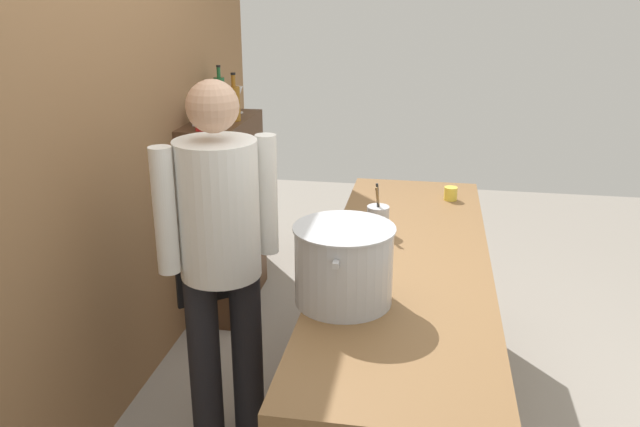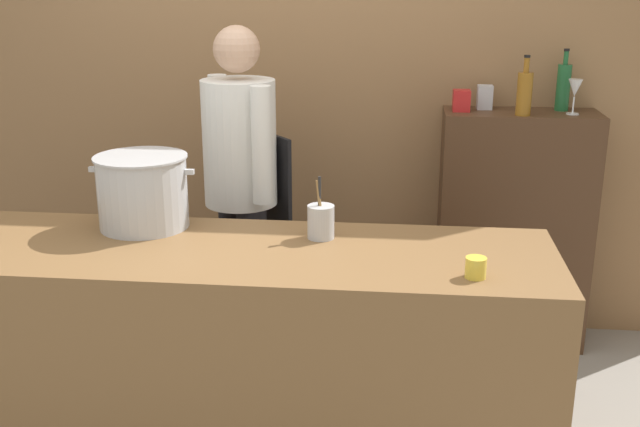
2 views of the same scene
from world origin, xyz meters
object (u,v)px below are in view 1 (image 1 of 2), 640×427
wine_bottle_amber (234,103)px  spice_tin_red (205,121)px  utensil_crock (378,219)px  stockpot_large (344,265)px  wine_glass_tall (238,94)px  spice_tin_silver (200,115)px  wine_bottle_green (220,95)px  chef (220,246)px  butter_jar (451,193)px

wine_bottle_amber → spice_tin_red: 0.30m
utensil_crock → stockpot_large: bearing=175.0°
wine_glass_tall → spice_tin_silver: wine_glass_tall is taller
spice_tin_red → spice_tin_silver: size_ratio=0.88×
stockpot_large → wine_bottle_green: wine_bottle_green is taller
utensil_crock → wine_glass_tall: wine_glass_tall is taller
chef → stockpot_large: 0.63m
stockpot_large → wine_glass_tall: bearing=26.9°
utensil_crock → butter_jar: (0.56, -0.34, -0.03)m
butter_jar → spice_tin_red: size_ratio=0.69×
butter_jar → chef: bearing=135.8°
chef → wine_bottle_green: size_ratio=5.50×
wine_glass_tall → spice_tin_red: bearing=176.1°
stockpot_large → spice_tin_silver: (1.43, 1.04, 0.24)m
utensil_crock → spice_tin_red: size_ratio=2.33×
utensil_crock → wine_glass_tall: size_ratio=1.44×
butter_jar → wine_glass_tall: wine_glass_tall is taller
utensil_crock → butter_jar: utensil_crock is taller
butter_jar → spice_tin_red: (0.03, 1.38, 0.34)m
wine_bottle_green → utensil_crock: bearing=-134.5°
chef → wine_bottle_amber: (1.31, 0.32, 0.37)m
wine_bottle_amber → spice_tin_red: wine_bottle_amber is taller
chef → butter_jar: bearing=-172.4°
chef → wine_bottle_amber: 1.40m
stockpot_large → butter_jar: stockpot_large is taller
wine_glass_tall → wine_bottle_green: bearing=107.0°
wine_bottle_amber → wine_glass_tall: wine_bottle_amber is taller
chef → butter_jar: size_ratio=23.18×
utensil_crock → spice_tin_silver: 1.35m
wine_glass_tall → spice_tin_silver: size_ratio=1.42×
chef → utensil_crock: (0.44, -0.63, 0.00)m
chef → wine_glass_tall: chef is taller
wine_glass_tall → spice_tin_red: (-0.53, 0.04, -0.07)m
spice_tin_red → spice_tin_silver: 0.14m
stockpot_large → utensil_crock: bearing=-5.0°
stockpot_large → wine_glass_tall: wine_glass_tall is taller
butter_jar → spice_tin_red: bearing=88.8°
wine_bottle_amber → chef: bearing=-166.3°
wine_bottle_green → wine_glass_tall: bearing=-73.0°
wine_bottle_amber → spice_tin_red: size_ratio=2.74×
chef → wine_bottle_green: 1.64m
stockpot_large → butter_jar: 1.35m
chef → butter_jar: chef is taller
utensil_crock → spice_tin_red: 1.23m
chef → stockpot_large: chef is taller
chef → wine_bottle_amber: chef is taller
butter_jar → wine_bottle_amber: wine_bottle_amber is taller
utensil_crock → wine_glass_tall: 1.54m
wine_bottle_green → chef: bearing=-162.6°
wine_bottle_amber → utensil_crock: bearing=-132.7°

